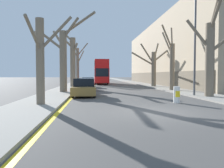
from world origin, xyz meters
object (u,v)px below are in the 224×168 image
(street_tree_left_0, at_px, (40,58))
(lamp_post, at_px, (194,41))
(street_tree_left_1, at_px, (64,55))
(street_tree_right_0, at_px, (210,53))
(traffic_bollard, at_px, (177,95))
(double_decker_bus, at_px, (101,71))
(street_tree_right_2, at_px, (153,66))
(parked_car_1, at_px, (86,85))
(street_tree_left_2, at_px, (72,60))
(parked_car_0, at_px, (84,88))
(street_tree_left_3, at_px, (78,65))
(street_tree_right_1, at_px, (172,62))
(parked_car_2, at_px, (88,83))

(street_tree_left_0, relative_size, lamp_post, 0.62)
(street_tree_left_1, bearing_deg, street_tree_right_0, -26.62)
(street_tree_left_1, xyz_separation_m, traffic_bollard, (8.02, -8.38, -3.21))
(street_tree_right_0, relative_size, lamp_post, 0.99)
(street_tree_left_1, relative_size, lamp_post, 0.98)
(street_tree_left_1, xyz_separation_m, double_decker_bus, (4.34, 20.95, -1.21))
(street_tree_right_2, xyz_separation_m, double_decker_bus, (-7.11, 11.61, -0.57))
(traffic_bollard, bearing_deg, parked_car_1, 118.10)
(street_tree_left_2, bearing_deg, street_tree_right_2, -0.54)
(street_tree_left_1, distance_m, street_tree_left_2, 9.44)
(parked_car_0, relative_size, lamp_post, 0.55)
(street_tree_left_3, height_order, parked_car_0, street_tree_left_3)
(street_tree_left_2, bearing_deg, traffic_bollard, -65.60)
(street_tree_right_0, distance_m, street_tree_right_1, 7.42)
(street_tree_left_3, xyz_separation_m, double_decker_bus, (4.32, 1.60, -1.14))
(street_tree_left_3, relative_size, traffic_bollard, 7.42)
(street_tree_right_2, height_order, parked_car_0, street_tree_right_2)
(double_decker_bus, distance_m, lamp_post, 26.53)
(street_tree_right_1, distance_m, parked_car_2, 12.16)
(street_tree_left_0, bearing_deg, double_decker_bus, 81.60)
(street_tree_right_2, distance_m, parked_car_0, 15.92)
(lamp_post, bearing_deg, street_tree_left_2, 127.63)
(street_tree_left_1, relative_size, double_decker_bus, 0.69)
(street_tree_left_2, distance_m, parked_car_1, 7.72)
(street_tree_right_2, bearing_deg, lamp_post, -92.50)
(street_tree_left_0, distance_m, parked_car_2, 18.45)
(street_tree_right_2, relative_size, traffic_bollard, 6.21)
(street_tree_left_3, bearing_deg, street_tree_left_1, -90.06)
(street_tree_left_0, bearing_deg, parked_car_2, 83.17)
(street_tree_left_2, bearing_deg, parked_car_0, -80.46)
(street_tree_right_0, height_order, street_tree_right_1, street_tree_right_0)
(traffic_bollard, bearing_deg, parked_car_0, 139.54)
(street_tree_right_0, distance_m, street_tree_right_2, 15.16)
(double_decker_bus, height_order, lamp_post, lamp_post)
(street_tree_left_2, distance_m, traffic_bollard, 19.85)
(street_tree_left_0, relative_size, street_tree_right_1, 0.70)
(street_tree_left_0, distance_m, street_tree_right_2, 21.78)
(parked_car_2, xyz_separation_m, lamp_post, (8.76, -13.78, 3.81))
(parked_car_0, relative_size, parked_car_1, 0.97)
(street_tree_left_3, height_order, street_tree_right_2, street_tree_left_3)
(lamp_post, relative_size, traffic_bollard, 7.75)
(double_decker_bus, relative_size, lamp_post, 1.42)
(lamp_post, bearing_deg, parked_car_0, 171.00)
(street_tree_right_0, xyz_separation_m, parked_car_1, (-9.54, 8.58, -2.70))
(street_tree_right_0, bearing_deg, parked_car_2, 122.61)
(street_tree_right_2, xyz_separation_m, parked_car_1, (-9.37, -6.58, -2.42))
(street_tree_right_2, bearing_deg, parked_car_2, -178.46)
(street_tree_left_0, relative_size, parked_car_1, 1.10)
(street_tree_left_0, bearing_deg, traffic_bollard, 5.26)
(street_tree_left_0, relative_size, double_decker_bus, 0.44)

